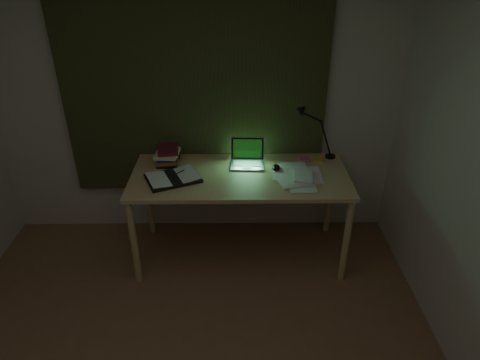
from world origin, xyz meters
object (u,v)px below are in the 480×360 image
object	(u,v)px
desk	(240,216)
book_stack	(168,156)
laptop	(247,155)
loose_papers	(297,175)
desk_lamp	(333,132)
open_textbook	(173,178)

from	to	relation	value
desk	book_stack	distance (m)	0.80
laptop	loose_papers	size ratio (longest dim) A/B	0.90
book_stack	desk_lamp	distance (m)	1.41
laptop	desk_lamp	bearing A→B (deg)	14.50
book_stack	open_textbook	bearing A→B (deg)	-74.56
desk	desk_lamp	world-z (taller)	desk_lamp
loose_papers	open_textbook	bearing A→B (deg)	-177.56
open_textbook	desk	bearing A→B (deg)	-15.73
open_textbook	book_stack	distance (m)	0.30
desk	open_textbook	size ratio (longest dim) A/B	4.37
book_stack	desk_lamp	world-z (taller)	desk_lamp
desk	open_textbook	distance (m)	0.68
desk_lamp	desk	bearing A→B (deg)	-145.79
loose_papers	book_stack	bearing A→B (deg)	167.34
open_textbook	desk_lamp	size ratio (longest dim) A/B	0.84
desk	desk_lamp	bearing A→B (deg)	21.25
laptop	desk_lamp	distance (m)	0.76
open_textbook	desk_lamp	bearing A→B (deg)	-7.67
laptop	book_stack	size ratio (longest dim) A/B	1.44
desk	laptop	size ratio (longest dim) A/B	5.53
open_textbook	loose_papers	size ratio (longest dim) A/B	1.14
laptop	loose_papers	xyz separation A→B (m)	(0.39, -0.19, -0.09)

